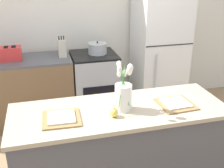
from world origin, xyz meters
TOP-DOWN VIEW (x-y plane):
  - back_wall at (0.00, 2.00)m, footprint 5.20×0.08m
  - kitchen_island at (0.00, 0.00)m, footprint 1.80×0.66m
  - back_counter at (-1.06, 1.60)m, footprint 1.68×0.60m
  - stove_range at (0.10, 1.60)m, footprint 0.60×0.61m
  - refrigerator at (1.05, 1.60)m, footprint 0.68×0.67m
  - flower_vase at (0.02, -0.02)m, footprint 0.15×0.18m
  - pear_figurine at (-0.08, -0.12)m, footprint 0.06×0.06m
  - plate_setting_left at (-0.48, -0.05)m, footprint 0.30×0.30m
  - plate_setting_right at (0.48, -0.05)m, footprint 0.30×0.30m
  - toaster at (-0.95, 1.60)m, footprint 0.28×0.18m
  - cooking_pot at (0.15, 1.61)m, footprint 0.26×0.26m
  - knife_block at (-0.32, 1.60)m, footprint 0.10×0.14m

SIDE VIEW (x-z plane):
  - stove_range at x=0.10m, z-range 0.00..0.89m
  - back_counter at x=-1.06m, z-range 0.00..0.89m
  - kitchen_island at x=0.00m, z-range 0.00..0.90m
  - refrigerator at x=1.05m, z-range 0.00..1.67m
  - plate_setting_left at x=-0.48m, z-range 0.89..0.92m
  - plate_setting_right at x=0.48m, z-range 0.89..0.92m
  - pear_figurine at x=-0.08m, z-range 0.89..0.99m
  - cooking_pot at x=0.15m, z-range 0.88..1.05m
  - toaster at x=-0.95m, z-range 0.89..1.07m
  - knife_block at x=-0.32m, z-range 0.87..1.14m
  - flower_vase at x=0.02m, z-range 0.83..1.25m
  - back_wall at x=0.00m, z-range 0.00..2.70m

